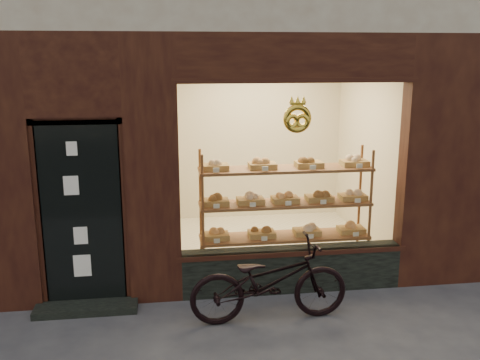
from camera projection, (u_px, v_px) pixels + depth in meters
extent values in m
cube|color=black|center=(291.00, 269.00, 6.60)|extent=(2.70, 0.25, 0.55)
cube|color=black|center=(82.00, 215.00, 6.02)|extent=(0.90, 0.04, 2.15)
cube|color=black|center=(86.00, 308.00, 6.11)|extent=(1.15, 0.35, 0.08)
torus|color=yellow|center=(297.00, 119.00, 6.07)|extent=(0.33, 0.07, 0.33)
cube|color=brown|center=(284.00, 272.00, 7.06)|extent=(2.20, 0.45, 0.04)
cube|color=brown|center=(284.00, 237.00, 6.95)|extent=(2.20, 0.45, 0.03)
cube|color=brown|center=(285.00, 203.00, 6.84)|extent=(2.20, 0.45, 0.04)
cube|color=brown|center=(286.00, 169.00, 6.74)|extent=(2.20, 0.45, 0.04)
cylinder|color=brown|center=(203.00, 223.00, 6.55)|extent=(0.04, 0.04, 1.70)
cylinder|color=brown|center=(370.00, 216.00, 6.84)|extent=(0.04, 0.04, 1.70)
cylinder|color=brown|center=(201.00, 214.00, 6.92)|extent=(0.04, 0.04, 1.70)
cylinder|color=brown|center=(359.00, 207.00, 7.21)|extent=(0.04, 0.04, 1.70)
cube|color=#9C612F|center=(215.00, 236.00, 6.81)|extent=(0.34, 0.24, 0.07)
sphere|color=#C27A46|center=(215.00, 230.00, 6.79)|extent=(0.11, 0.11, 0.11)
cube|color=beige|center=(217.00, 241.00, 6.64)|extent=(0.07, 0.01, 0.05)
cube|color=#9C612F|center=(262.00, 234.00, 6.90)|extent=(0.34, 0.24, 0.07)
sphere|color=brown|center=(262.00, 228.00, 6.88)|extent=(0.11, 0.11, 0.11)
cube|color=beige|center=(264.00, 239.00, 6.72)|extent=(0.08, 0.01, 0.05)
cube|color=#9C612F|center=(307.00, 232.00, 6.98)|extent=(0.34, 0.24, 0.07)
sphere|color=beige|center=(307.00, 226.00, 6.96)|extent=(0.11, 0.11, 0.11)
cube|color=beige|center=(311.00, 236.00, 6.80)|extent=(0.07, 0.01, 0.05)
cube|color=#9C612F|center=(351.00, 230.00, 7.06)|extent=(0.34, 0.24, 0.07)
sphere|color=#C27A46|center=(351.00, 224.00, 7.04)|extent=(0.11, 0.11, 0.11)
cube|color=beige|center=(356.00, 234.00, 6.88)|extent=(0.08, 0.01, 0.05)
cube|color=#9C612F|center=(215.00, 202.00, 6.71)|extent=(0.34, 0.24, 0.07)
sphere|color=brown|center=(215.00, 196.00, 6.69)|extent=(0.11, 0.11, 0.11)
cube|color=beige|center=(216.00, 206.00, 6.53)|extent=(0.07, 0.01, 0.06)
cube|color=#9C612F|center=(250.00, 201.00, 6.77)|extent=(0.34, 0.24, 0.07)
sphere|color=beige|center=(250.00, 194.00, 6.75)|extent=(0.11, 0.11, 0.11)
cube|color=beige|center=(253.00, 205.00, 6.59)|extent=(0.07, 0.01, 0.06)
cube|color=#9C612F|center=(285.00, 199.00, 6.83)|extent=(0.34, 0.24, 0.07)
sphere|color=#C27A46|center=(285.00, 193.00, 6.81)|extent=(0.11, 0.11, 0.11)
cube|color=beige|center=(288.00, 203.00, 6.65)|extent=(0.07, 0.01, 0.06)
cube|color=#9C612F|center=(319.00, 198.00, 6.89)|extent=(0.34, 0.24, 0.07)
sphere|color=brown|center=(319.00, 192.00, 6.87)|extent=(0.11, 0.11, 0.11)
cube|color=beige|center=(323.00, 202.00, 6.71)|extent=(0.07, 0.01, 0.06)
cube|color=#9C612F|center=(353.00, 197.00, 6.95)|extent=(0.34, 0.24, 0.07)
sphere|color=beige|center=(353.00, 191.00, 6.93)|extent=(0.11, 0.11, 0.11)
cube|color=beige|center=(358.00, 201.00, 6.78)|extent=(0.08, 0.01, 0.06)
cube|color=#9C612F|center=(215.00, 167.00, 6.61)|extent=(0.34, 0.24, 0.07)
sphere|color=beige|center=(215.00, 160.00, 6.59)|extent=(0.11, 0.11, 0.11)
cube|color=beige|center=(216.00, 170.00, 6.43)|extent=(0.07, 0.01, 0.06)
cube|color=#9C612F|center=(262.00, 166.00, 6.69)|extent=(0.34, 0.24, 0.07)
sphere|color=#C27A46|center=(262.00, 159.00, 6.67)|extent=(0.11, 0.11, 0.11)
cube|color=beige|center=(265.00, 169.00, 6.51)|extent=(0.08, 0.01, 0.06)
cube|color=#9C612F|center=(309.00, 164.00, 6.77)|extent=(0.34, 0.24, 0.07)
sphere|color=brown|center=(309.00, 158.00, 6.75)|extent=(0.11, 0.11, 0.11)
cube|color=beige|center=(313.00, 167.00, 6.59)|extent=(0.07, 0.01, 0.06)
cube|color=#9C612F|center=(354.00, 163.00, 6.85)|extent=(0.34, 0.24, 0.07)
sphere|color=beige|center=(355.00, 156.00, 6.83)|extent=(0.11, 0.11, 0.11)
cube|color=beige|center=(359.00, 166.00, 6.67)|extent=(0.08, 0.01, 0.06)
imported|color=black|center=(269.00, 281.00, 5.81)|extent=(1.76, 0.67, 0.92)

